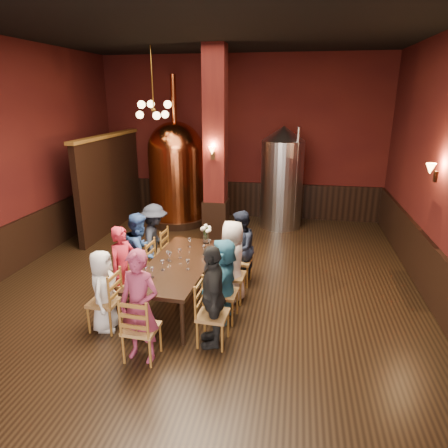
% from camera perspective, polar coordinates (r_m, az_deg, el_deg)
% --- Properties ---
extents(room, '(10.00, 10.02, 4.50)m').
position_cam_1_polar(room, '(6.68, -3.53, 7.73)').
color(room, black).
rests_on(room, ground).
extents(wainscot_right, '(0.08, 9.90, 1.00)m').
position_cam_1_polar(wainscot_right, '(7.41, 28.33, -7.64)').
color(wainscot_right, black).
rests_on(wainscot_right, ground).
extents(wainscot_back, '(7.90, 0.08, 1.00)m').
position_cam_1_polar(wainscot_back, '(11.82, 2.36, 3.60)').
color(wainscot_back, black).
rests_on(wainscot_back, ground).
extents(wainscot_left, '(0.08, 9.90, 1.00)m').
position_cam_1_polar(wainscot_left, '(8.95, -28.80, -3.49)').
color(wainscot_left, black).
rests_on(wainscot_left, ground).
extents(column, '(0.58, 0.58, 4.50)m').
position_cam_1_polar(column, '(9.45, -1.23, 10.78)').
color(column, '#47130F').
rests_on(column, ground).
extents(partition, '(0.22, 3.50, 2.40)m').
position_cam_1_polar(partition, '(10.94, -15.88, 5.51)').
color(partition, black).
rests_on(partition, ground).
extents(pendant_cluster, '(0.90, 0.90, 1.70)m').
position_cam_1_polar(pendant_cluster, '(9.88, -10.03, 15.79)').
color(pendant_cluster, '#A57226').
rests_on(pendant_cluster, room).
extents(sconce_wall, '(0.20, 0.20, 0.36)m').
position_cam_1_polar(sconce_wall, '(7.65, 28.06, 6.59)').
color(sconce_wall, black).
rests_on(sconce_wall, room).
extents(sconce_column, '(0.20, 0.20, 0.36)m').
position_cam_1_polar(sconce_column, '(9.16, -1.60, 10.24)').
color(sconce_column, black).
rests_on(sconce_column, column).
extents(dining_table, '(1.12, 2.45, 0.75)m').
position_cam_1_polar(dining_table, '(6.79, -6.44, -6.01)').
color(dining_table, black).
rests_on(dining_table, ground).
extents(chair_0, '(0.48, 0.48, 0.92)m').
position_cam_1_polar(chair_0, '(6.41, -16.72, -10.51)').
color(chair_0, olive).
rests_on(chair_0, ground).
extents(person_0, '(0.49, 0.67, 1.27)m').
position_cam_1_polar(person_0, '(6.33, -16.86, -9.10)').
color(person_0, white).
rests_on(person_0, ground).
extents(chair_1, '(0.48, 0.48, 0.92)m').
position_cam_1_polar(chair_1, '(6.93, -14.00, -8.02)').
color(chair_1, olive).
rests_on(chair_1, ground).
extents(person_1, '(0.51, 0.61, 1.43)m').
position_cam_1_polar(person_1, '(6.82, -14.16, -6.10)').
color(person_1, '#AE1D30').
rests_on(person_1, ground).
extents(chair_2, '(0.48, 0.48, 0.92)m').
position_cam_1_polar(chair_2, '(7.46, -11.73, -5.91)').
color(chair_2, olive).
rests_on(chair_2, ground).
extents(person_2, '(0.43, 0.75, 1.46)m').
position_cam_1_polar(person_2, '(7.36, -11.86, -3.98)').
color(person_2, navy).
rests_on(person_2, ground).
extents(chair_3, '(0.48, 0.48, 0.92)m').
position_cam_1_polar(chair_3, '(8.02, -9.75, -4.05)').
color(chair_3, olive).
rests_on(chair_3, ground).
extents(person_3, '(0.74, 1.04, 1.45)m').
position_cam_1_polar(person_3, '(7.93, -9.85, -2.29)').
color(person_3, '#1E212D').
rests_on(person_3, ground).
extents(chair_4, '(0.48, 0.48, 0.92)m').
position_cam_1_polar(chair_4, '(5.81, -1.59, -12.81)').
color(chair_4, olive).
rests_on(chair_4, ground).
extents(person_4, '(0.56, 0.95, 1.51)m').
position_cam_1_polar(person_4, '(5.67, -1.62, -10.25)').
color(person_4, black).
rests_on(person_4, ground).
extents(chair_5, '(0.48, 0.48, 0.92)m').
position_cam_1_polar(chair_5, '(6.38, -0.04, -9.81)').
color(chair_5, olive).
rests_on(chair_5, ground).
extents(person_5, '(0.47, 1.29, 1.36)m').
position_cam_1_polar(person_5, '(6.28, -0.04, -8.02)').
color(person_5, teal).
rests_on(person_5, ground).
extents(chair_6, '(0.48, 0.48, 0.92)m').
position_cam_1_polar(chair_6, '(6.96, 1.22, -7.34)').
color(chair_6, olive).
rests_on(chair_6, ground).
extents(person_6, '(0.60, 0.79, 1.44)m').
position_cam_1_polar(person_6, '(6.85, 1.23, -5.36)').
color(person_6, silver).
rests_on(person_6, ground).
extents(chair_7, '(0.48, 0.48, 0.92)m').
position_cam_1_polar(chair_7, '(7.56, 2.28, -5.22)').
color(chair_7, olive).
rests_on(chair_7, ground).
extents(person_7, '(0.41, 0.72, 1.42)m').
position_cam_1_polar(person_7, '(7.46, 2.30, -3.44)').
color(person_7, black).
rests_on(person_7, ground).
extents(chair_8, '(0.48, 0.48, 0.92)m').
position_cam_1_polar(chair_8, '(5.63, -11.75, -14.33)').
color(chair_8, olive).
rests_on(chair_8, ground).
extents(person_8, '(0.63, 0.46, 1.57)m').
position_cam_1_polar(person_8, '(5.47, -11.96, -11.45)').
color(person_8, '#832B47').
rests_on(person_8, ground).
extents(copper_kettle, '(1.84, 1.84, 3.93)m').
position_cam_1_polar(copper_kettle, '(11.03, -6.84, 7.41)').
color(copper_kettle, black).
rests_on(copper_kettle, ground).
extents(steel_vessel, '(1.16, 1.16, 2.68)m').
position_cam_1_polar(steel_vessel, '(10.73, 8.27, 6.55)').
color(steel_vessel, '#B2B2B7').
rests_on(steel_vessel, ground).
extents(rose_vase, '(0.22, 0.22, 0.37)m').
position_cam_1_polar(rose_vase, '(7.51, -2.61, -1.03)').
color(rose_vase, white).
rests_on(rose_vase, dining_table).
extents(wine_glass_0, '(0.07, 0.07, 0.17)m').
position_cam_1_polar(wine_glass_0, '(7.31, -2.08, -2.87)').
color(wine_glass_0, white).
rests_on(wine_glass_0, dining_table).
extents(wine_glass_1, '(0.07, 0.07, 0.17)m').
position_cam_1_polar(wine_glass_1, '(6.30, -11.12, -6.74)').
color(wine_glass_1, white).
rests_on(wine_glass_1, dining_table).
extents(wine_glass_2, '(0.07, 0.07, 0.17)m').
position_cam_1_polar(wine_glass_2, '(7.03, -2.91, -3.75)').
color(wine_glass_2, white).
rests_on(wine_glass_2, dining_table).
extents(wine_glass_3, '(0.07, 0.07, 0.17)m').
position_cam_1_polar(wine_glass_3, '(7.41, -4.95, -2.63)').
color(wine_glass_3, white).
rests_on(wine_glass_3, dining_table).
extents(wine_glass_4, '(0.07, 0.07, 0.17)m').
position_cam_1_polar(wine_glass_4, '(6.92, -6.34, -4.21)').
color(wine_glass_4, white).
rests_on(wine_glass_4, dining_table).
extents(wine_glass_5, '(0.07, 0.07, 0.17)m').
position_cam_1_polar(wine_glass_5, '(6.49, -8.79, -5.86)').
color(wine_glass_5, white).
rests_on(wine_glass_5, dining_table).
extents(wine_glass_6, '(0.07, 0.07, 0.17)m').
position_cam_1_polar(wine_glass_6, '(6.47, -5.20, -5.79)').
color(wine_glass_6, white).
rests_on(wine_glass_6, dining_table).
extents(wine_glass_7, '(0.07, 0.07, 0.17)m').
position_cam_1_polar(wine_glass_7, '(6.80, -7.74, -4.65)').
color(wine_glass_7, white).
rests_on(wine_glass_7, dining_table).
extents(wine_glass_8, '(0.07, 0.07, 0.17)m').
position_cam_1_polar(wine_glass_8, '(6.27, -10.21, -6.83)').
color(wine_glass_8, white).
rests_on(wine_glass_8, dining_table).
extents(wine_glass_9, '(0.07, 0.07, 0.17)m').
position_cam_1_polar(wine_glass_9, '(6.85, -8.01, -4.51)').
color(wine_glass_9, white).
rests_on(wine_glass_9, dining_table).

